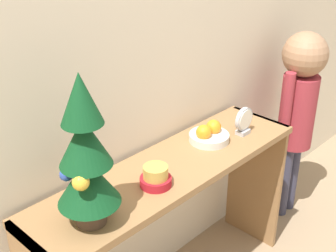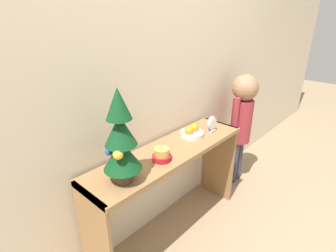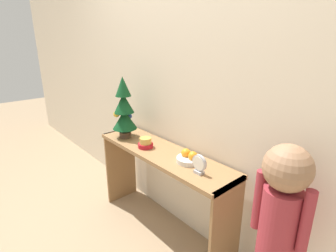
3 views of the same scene
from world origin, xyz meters
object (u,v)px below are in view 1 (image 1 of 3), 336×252
object	(u,v)px
mini_tree	(85,156)
singing_bowl	(156,177)
desk_clock	(244,121)
child_figure	(299,98)
fruit_bowl	(209,135)

from	to	relation	value
mini_tree	singing_bowl	xyz separation A→B (m)	(0.29, -0.00, -0.22)
singing_bowl	desk_clock	world-z (taller)	desk_clock
mini_tree	desk_clock	xyz separation A→B (m)	(0.85, 0.00, -0.19)
mini_tree	child_figure	bearing A→B (deg)	0.95
singing_bowl	desk_clock	bearing A→B (deg)	0.60
fruit_bowl	singing_bowl	size ratio (longest dim) A/B	1.47
mini_tree	fruit_bowl	size ratio (longest dim) A/B	3.00
fruit_bowl	desk_clock	xyz separation A→B (m)	(0.16, -0.07, 0.03)
singing_bowl	child_figure	xyz separation A→B (m)	(1.08, 0.03, -0.03)
mini_tree	desk_clock	size ratio (longest dim) A/B	4.10
mini_tree	fruit_bowl	xyz separation A→B (m)	(0.69, 0.07, -0.22)
singing_bowl	desk_clock	xyz separation A→B (m)	(0.55, 0.01, 0.03)
fruit_bowl	mini_tree	bearing A→B (deg)	-173.97
desk_clock	mini_tree	bearing A→B (deg)	-179.78
singing_bowl	child_figure	distance (m)	1.08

